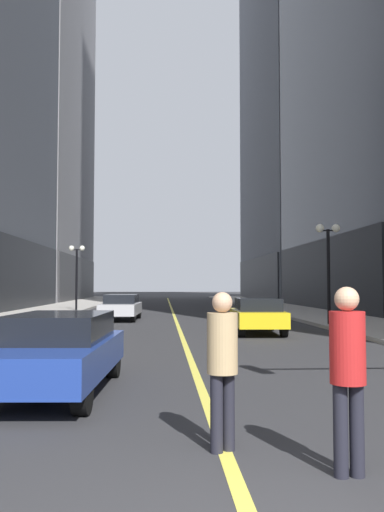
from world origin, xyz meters
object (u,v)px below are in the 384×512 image
(car_yellow, at_px, (257,314))
(street_lamp_left_far, at_px, (77,263))
(pedestrian_in_red_jacket, at_px, (348,364))
(pedestrian_in_tan_trench, at_px, (222,358))
(car_silver, at_px, (121,306))
(car_blue, at_px, (58,350))
(street_lamp_right_mid, at_px, (328,251))

(car_yellow, bearing_deg, street_lamp_left_far, 119.97)
(pedestrian_in_red_jacket, relative_size, pedestrian_in_tan_trench, 1.04)
(pedestrian_in_red_jacket, height_order, street_lamp_left_far, street_lamp_left_far)
(car_yellow, height_order, car_silver, same)
(car_yellow, bearing_deg, car_silver, 125.63)
(car_silver, height_order, street_lamp_left_far, street_lamp_left_far)
(street_lamp_left_far, bearing_deg, car_yellow, -60.03)
(car_blue, xyz_separation_m, pedestrian_in_red_jacket, (3.55, -4.19, 0.34))
(pedestrian_in_red_jacket, xyz_separation_m, street_lamp_right_mid, (5.31, 17.39, 2.20))
(pedestrian_in_tan_trench, bearing_deg, car_yellow, 78.34)
(street_lamp_left_far, bearing_deg, pedestrian_in_red_jacket, -76.31)
(pedestrian_in_tan_trench, bearing_deg, street_lamp_right_mid, 68.80)
(car_silver, height_order, pedestrian_in_red_jacket, pedestrian_in_red_jacket)
(car_silver, distance_m, street_lamp_left_far, 9.26)
(street_lamp_right_mid, bearing_deg, pedestrian_in_tan_trench, -111.20)
(car_yellow, distance_m, street_lamp_left_far, 18.67)
(pedestrian_in_red_jacket, relative_size, street_lamp_left_far, 0.41)
(pedestrian_in_tan_trench, bearing_deg, street_lamp_left_far, 102.03)
(pedestrian_in_tan_trench, bearing_deg, pedestrian_in_red_jacket, -36.85)
(street_lamp_right_mid, bearing_deg, car_blue, -123.87)
(car_silver, distance_m, pedestrian_in_tan_trench, 21.95)
(street_lamp_left_far, bearing_deg, car_silver, -66.19)
(car_yellow, relative_size, pedestrian_in_red_jacket, 2.27)
(car_yellow, bearing_deg, pedestrian_in_red_jacket, -96.79)
(street_lamp_right_mid, bearing_deg, pedestrian_in_red_jacket, -106.98)
(car_yellow, relative_size, street_lamp_right_mid, 0.92)
(car_blue, bearing_deg, car_yellow, 63.27)
(car_silver, relative_size, street_lamp_left_far, 1.01)
(pedestrian_in_tan_trench, height_order, street_lamp_right_mid, street_lamp_right_mid)
(car_blue, xyz_separation_m, street_lamp_right_mid, (8.86, 13.20, 2.54))
(car_blue, xyz_separation_m, street_lamp_left_far, (-3.94, 26.56, 2.54))
(car_silver, relative_size, pedestrian_in_tan_trench, 2.58)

